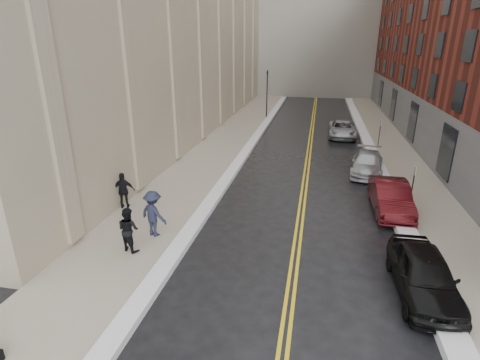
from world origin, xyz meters
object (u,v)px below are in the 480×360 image
at_px(pedestrian_b, 153,214).
at_px(pedestrian_c, 124,191).
at_px(car_maroon, 391,197).
at_px(car_silver_near, 367,163).
at_px(car_silver_far, 342,129).
at_px(pedestrian_a, 128,229).
at_px(car_black, 424,274).

distance_m(pedestrian_b, pedestrian_c, 3.53).
bearing_deg(pedestrian_c, pedestrian_b, 119.54).
distance_m(car_maroon, car_silver_near, 5.84).
distance_m(car_maroon, pedestrian_c, 13.27).
height_order(car_maroon, car_silver_far, car_maroon).
relative_size(car_maroon, pedestrian_b, 2.29).
bearing_deg(pedestrian_a, pedestrian_c, -38.98).
bearing_deg(pedestrian_a, car_maroon, -129.13).
distance_m(car_silver_near, pedestrian_a, 15.95).
relative_size(car_maroon, car_silver_near, 1.00).
distance_m(car_maroon, car_silver_far, 15.81).
height_order(car_silver_near, pedestrian_a, pedestrian_a).
height_order(car_silver_far, pedestrian_b, pedestrian_b).
distance_m(car_black, car_maroon, 6.72).
height_order(car_silver_near, pedestrian_c, pedestrian_c).
bearing_deg(pedestrian_a, car_silver_near, -109.82).
bearing_deg(pedestrian_c, car_black, 143.72).
relative_size(car_maroon, pedestrian_a, 2.54).
distance_m(car_maroon, pedestrian_a, 12.54).
bearing_deg(pedestrian_a, pedestrian_b, -87.94).
distance_m(car_silver_far, pedestrian_b, 22.48).
height_order(car_black, pedestrian_a, pedestrian_a).
distance_m(car_silver_far, pedestrian_a, 23.91).
bearing_deg(car_maroon, car_silver_far, 94.72).
relative_size(pedestrian_a, pedestrian_b, 0.90).
relative_size(car_maroon, car_silver_far, 0.92).
bearing_deg(car_silver_near, car_silver_far, 104.30).
bearing_deg(car_maroon, car_black, -91.09).
bearing_deg(pedestrian_b, car_black, -168.65).
relative_size(car_black, pedestrian_c, 2.43).
distance_m(car_black, car_silver_near, 12.55).
relative_size(car_black, pedestrian_b, 2.21).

